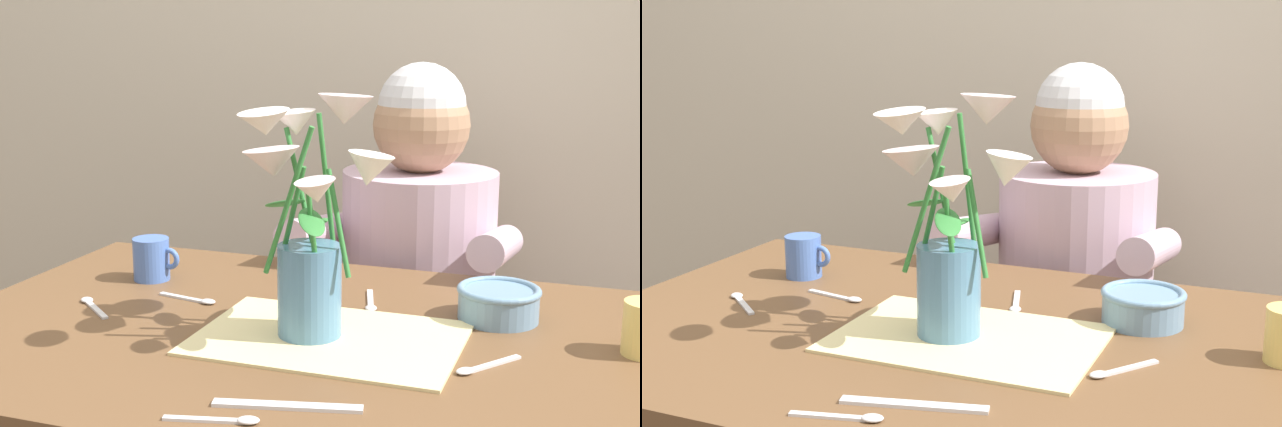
% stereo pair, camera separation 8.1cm
% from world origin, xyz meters
% --- Properties ---
extents(wood_panel_backdrop, '(4.00, 0.10, 2.50)m').
position_xyz_m(wood_panel_backdrop, '(0.00, 1.05, 1.25)').
color(wood_panel_backdrop, beige).
rests_on(wood_panel_backdrop, ground_plane).
extents(dining_table, '(1.20, 0.80, 0.74)m').
position_xyz_m(dining_table, '(0.00, 0.00, 0.64)').
color(dining_table, brown).
rests_on(dining_table, ground_plane).
extents(seated_person, '(0.45, 0.47, 1.14)m').
position_xyz_m(seated_person, '(0.03, 0.62, 0.56)').
color(seated_person, '#4C4C56').
rests_on(seated_person, ground_plane).
extents(striped_placemat, '(0.40, 0.28, 0.00)m').
position_xyz_m(striped_placemat, '(0.04, -0.02, 0.74)').
color(striped_placemat, beige).
rests_on(striped_placemat, dining_table).
extents(flower_vase, '(0.24, 0.29, 0.37)m').
position_xyz_m(flower_vase, '(0.01, -0.01, 0.93)').
color(flower_vase, teal).
rests_on(flower_vase, dining_table).
extents(ceramic_bowl, '(0.14, 0.14, 0.06)m').
position_xyz_m(ceramic_bowl, '(0.27, 0.16, 0.77)').
color(ceramic_bowl, '#6689A8').
rests_on(ceramic_bowl, dining_table).
extents(dinner_knife, '(0.19, 0.06, 0.00)m').
position_xyz_m(dinner_knife, '(0.07, -0.26, 0.74)').
color(dinner_knife, silver).
rests_on(dinner_knife, dining_table).
extents(coffee_cup, '(0.09, 0.07, 0.08)m').
position_xyz_m(coffee_cup, '(-0.37, 0.17, 0.78)').
color(coffee_cup, '#476BB7').
rests_on(coffee_cup, dining_table).
extents(spoon_0, '(0.08, 0.10, 0.01)m').
position_xyz_m(spoon_0, '(0.28, -0.06, 0.74)').
color(spoon_0, silver).
rests_on(spoon_0, dining_table).
extents(spoon_1, '(0.12, 0.04, 0.01)m').
position_xyz_m(spoon_1, '(0.02, -0.32, 0.74)').
color(spoon_1, silver).
rests_on(spoon_1, dining_table).
extents(spoon_2, '(0.05, 0.12, 0.01)m').
position_xyz_m(spoon_2, '(0.06, 0.16, 0.74)').
color(spoon_2, silver).
rests_on(spoon_2, dining_table).
extents(spoon_3, '(0.12, 0.04, 0.01)m').
position_xyz_m(spoon_3, '(-0.24, 0.08, 0.74)').
color(spoon_3, silver).
rests_on(spoon_3, dining_table).
extents(spoon_4, '(0.10, 0.09, 0.01)m').
position_xyz_m(spoon_4, '(-0.39, -0.00, 0.74)').
color(spoon_4, silver).
rests_on(spoon_4, dining_table).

